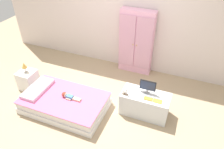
# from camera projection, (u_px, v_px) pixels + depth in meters

# --- Properties ---
(ground_plane) EXTENTS (10.00, 10.00, 0.02)m
(ground_plane) POSITION_uv_depth(u_px,v_px,m) (99.00, 105.00, 4.21)
(ground_plane) COLOR tan
(back_wall) EXTENTS (6.40, 0.05, 2.70)m
(back_wall) POSITION_uv_depth(u_px,v_px,m) (127.00, 12.00, 4.60)
(back_wall) COLOR silver
(back_wall) RESTS_ON ground_plane
(bed) EXTENTS (1.56, 0.94, 0.27)m
(bed) POSITION_uv_depth(u_px,v_px,m) (65.00, 103.00, 4.06)
(bed) COLOR white
(bed) RESTS_ON ground_plane
(pillow) EXTENTS (0.32, 0.67, 0.06)m
(pillow) POSITION_uv_depth(u_px,v_px,m) (38.00, 89.00, 4.13)
(pillow) COLOR silver
(pillow) RESTS_ON bed
(doll) EXTENTS (0.39, 0.13, 0.10)m
(doll) POSITION_uv_depth(u_px,v_px,m) (68.00, 96.00, 3.95)
(doll) COLOR #4C84C6
(doll) RESTS_ON bed
(nightstand) EXTENTS (0.34, 0.34, 0.41)m
(nightstand) POSITION_uv_depth(u_px,v_px,m) (28.00, 80.00, 4.53)
(nightstand) COLOR white
(nightstand) RESTS_ON ground_plane
(table_lamp) EXTENTS (0.11, 0.11, 0.22)m
(table_lamp) POSITION_uv_depth(u_px,v_px,m) (24.00, 66.00, 4.32)
(table_lamp) COLOR #B7B2AD
(table_lamp) RESTS_ON nightstand
(wardrobe) EXTENTS (0.75, 0.25, 1.48)m
(wardrobe) POSITION_uv_depth(u_px,v_px,m) (136.00, 42.00, 4.75)
(wardrobe) COLOR #EFADCC
(wardrobe) RESTS_ON ground_plane
(tv_stand) EXTENTS (0.87, 0.42, 0.45)m
(tv_stand) POSITION_uv_depth(u_px,v_px,m) (145.00, 104.00, 3.90)
(tv_stand) COLOR silver
(tv_stand) RESTS_ON ground_plane
(tv_monitor) EXTENTS (0.29, 0.10, 0.25)m
(tv_monitor) POSITION_uv_depth(u_px,v_px,m) (148.00, 86.00, 3.74)
(tv_monitor) COLOR #99999E
(tv_monitor) RESTS_ON tv_stand
(rocking_horse_toy) EXTENTS (0.11, 0.04, 0.13)m
(rocking_horse_toy) POSITION_uv_depth(u_px,v_px,m) (126.00, 92.00, 3.74)
(rocking_horse_toy) COLOR #8E6642
(rocking_horse_toy) RESTS_ON tv_stand
(book_orange) EXTENTS (0.15, 0.09, 0.01)m
(book_orange) POSITION_uv_depth(u_px,v_px,m) (148.00, 99.00, 3.68)
(book_orange) COLOR orange
(book_orange) RESTS_ON tv_stand
(book_yellow) EXTENTS (0.15, 0.09, 0.01)m
(book_yellow) POSITION_uv_depth(u_px,v_px,m) (158.00, 101.00, 3.63)
(book_yellow) COLOR gold
(book_yellow) RESTS_ON tv_stand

